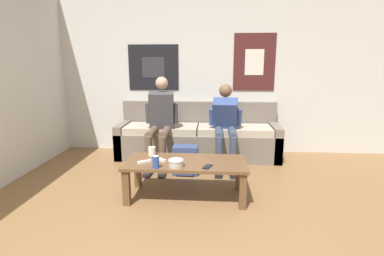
% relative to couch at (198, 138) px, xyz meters
% --- Properties ---
extents(wall_back, '(10.00, 0.07, 2.55)m').
position_rel_couch_xyz_m(wall_back, '(-0.10, 0.35, 0.99)').
color(wall_back, silver).
rests_on(wall_back, ground_plane).
extents(couch, '(2.43, 0.70, 0.82)m').
position_rel_couch_xyz_m(couch, '(0.00, 0.00, 0.00)').
color(couch, '#70665B').
rests_on(couch, ground_plane).
extents(coffee_table, '(1.28, 0.58, 0.40)m').
position_rel_couch_xyz_m(coffee_table, '(-0.05, -1.47, 0.05)').
color(coffee_table, brown).
rests_on(coffee_table, ground_plane).
extents(person_seated_adult, '(0.47, 0.87, 1.23)m').
position_rel_couch_xyz_m(person_seated_adult, '(-0.51, -0.40, 0.37)').
color(person_seated_adult, brown).
rests_on(person_seated_adult, ground_plane).
extents(person_seated_teen, '(0.47, 0.94, 1.12)m').
position_rel_couch_xyz_m(person_seated_teen, '(0.40, -0.36, 0.33)').
color(person_seated_teen, '#384256').
rests_on(person_seated_teen, ground_plane).
extents(backpack, '(0.32, 0.23, 0.37)m').
position_rel_couch_xyz_m(backpack, '(-0.12, -0.79, -0.11)').
color(backpack, navy).
rests_on(backpack, ground_plane).
extents(ceramic_bowl, '(0.16, 0.16, 0.07)m').
position_rel_couch_xyz_m(ceramic_bowl, '(-0.14, -1.64, 0.16)').
color(ceramic_bowl, '#B7B2A8').
rests_on(ceramic_bowl, coffee_table).
extents(pillar_candle, '(0.08, 0.08, 0.11)m').
position_rel_couch_xyz_m(pillar_candle, '(-0.45, -1.28, 0.17)').
color(pillar_candle, silver).
rests_on(pillar_candle, coffee_table).
extents(drink_can_blue, '(0.07, 0.07, 0.12)m').
position_rel_couch_xyz_m(drink_can_blue, '(-0.33, -1.70, 0.18)').
color(drink_can_blue, '#28479E').
rests_on(drink_can_blue, coffee_table).
extents(game_controller_near_left, '(0.13, 0.12, 0.03)m').
position_rel_couch_xyz_m(game_controller_near_left, '(-0.48, -1.55, 0.13)').
color(game_controller_near_left, white).
rests_on(game_controller_near_left, coffee_table).
extents(game_controller_near_right, '(0.13, 0.12, 0.03)m').
position_rel_couch_xyz_m(game_controller_near_right, '(-0.32, -1.47, 0.13)').
color(game_controller_near_right, white).
rests_on(game_controller_near_right, coffee_table).
extents(cell_phone, '(0.11, 0.15, 0.01)m').
position_rel_couch_xyz_m(cell_phone, '(0.18, -1.64, 0.12)').
color(cell_phone, black).
rests_on(cell_phone, coffee_table).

